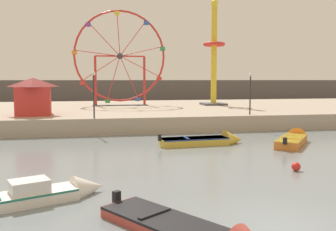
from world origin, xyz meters
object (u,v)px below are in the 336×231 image
object	(u,v)px
drop_tower_yellow_tower	(214,58)
promenade_lamp_near	(94,88)
motorboat_orange_hull	(294,139)
mooring_buoy_orange	(296,167)
ferris_wheel_red_frame	(120,58)
motorboat_white_red_stripe	(41,194)
promenade_lamp_far	(250,87)
carnival_booth_red_striped	(33,96)
motorboat_mustard_yellow	(209,140)

from	to	relation	value
drop_tower_yellow_tower	promenade_lamp_near	distance (m)	19.96
motorboat_orange_hull	mooring_buoy_orange	bearing A→B (deg)	-170.20
ferris_wheel_red_frame	motorboat_white_red_stripe	bearing A→B (deg)	-98.99
motorboat_white_red_stripe	promenade_lamp_far	world-z (taller)	promenade_lamp_far
ferris_wheel_red_frame	promenade_lamp_far	xyz separation A→B (m)	(10.63, -13.90, -3.25)
carnival_booth_red_striped	drop_tower_yellow_tower	bearing A→B (deg)	21.11
carnival_booth_red_striped	promenade_lamp_near	xyz separation A→B (m)	(5.23, -3.90, 0.76)
motorboat_mustard_yellow	promenade_lamp_near	world-z (taller)	promenade_lamp_near
motorboat_white_red_stripe	carnival_booth_red_striped	distance (m)	20.77
carnival_booth_red_striped	mooring_buoy_orange	bearing A→B (deg)	-54.80
drop_tower_yellow_tower	mooring_buoy_orange	size ratio (longest dim) A/B	28.85
motorboat_orange_hull	ferris_wheel_red_frame	bearing A→B (deg)	66.14
promenade_lamp_near	promenade_lamp_far	size ratio (longest dim) A/B	1.01
motorboat_mustard_yellow	carnival_booth_red_striped	world-z (taller)	carnival_booth_red_striped
motorboat_white_red_stripe	motorboat_orange_hull	bearing A→B (deg)	9.39
ferris_wheel_red_frame	carnival_booth_red_striped	size ratio (longest dim) A/B	2.83
promenade_lamp_near	carnival_booth_red_striped	bearing A→B (deg)	143.30
ferris_wheel_red_frame	carnival_booth_red_striped	distance (m)	14.11
carnival_booth_red_striped	mooring_buoy_orange	world-z (taller)	carnival_booth_red_striped
promenade_lamp_far	ferris_wheel_red_frame	bearing A→B (deg)	127.40
carnival_booth_red_striped	promenade_lamp_far	bearing A→B (deg)	-14.40
promenade_lamp_near	mooring_buoy_orange	world-z (taller)	promenade_lamp_near
motorboat_mustard_yellow	motorboat_orange_hull	size ratio (longest dim) A/B	1.13
ferris_wheel_red_frame	promenade_lamp_far	bearing A→B (deg)	-52.60
ferris_wheel_red_frame	promenade_lamp_near	xyz separation A→B (m)	(-3.05, -14.61, -3.22)
carnival_booth_red_striped	promenade_lamp_far	distance (m)	19.19
carnival_booth_red_striped	promenade_lamp_far	size ratio (longest dim) A/B	1.08
motorboat_white_red_stripe	motorboat_orange_hull	xyz separation A→B (m)	(15.78, 9.87, 0.01)
carnival_booth_red_striped	mooring_buoy_orange	size ratio (longest dim) A/B	9.10
ferris_wheel_red_frame	mooring_buoy_orange	size ratio (longest dim) A/B	25.76
ferris_wheel_red_frame	mooring_buoy_orange	xyz separation A→B (m)	(6.73, -28.58, -6.85)
ferris_wheel_red_frame	motorboat_mustard_yellow	bearing A→B (deg)	-76.93
motorboat_orange_hull	promenade_lamp_near	world-z (taller)	promenade_lamp_near
motorboat_mustard_yellow	promenade_lamp_far	xyz separation A→B (m)	(5.86, 6.64, 3.54)
motorboat_orange_hull	ferris_wheel_red_frame	size ratio (longest dim) A/B	0.48
motorboat_white_red_stripe	promenade_lamp_far	distance (m)	23.38
motorboat_orange_hull	promenade_lamp_far	distance (m)	8.05
drop_tower_yellow_tower	carnival_booth_red_striped	distance (m)	22.19
motorboat_mustard_yellow	mooring_buoy_orange	distance (m)	8.28
motorboat_mustard_yellow	drop_tower_yellow_tower	bearing A→B (deg)	67.41
motorboat_orange_hull	ferris_wheel_red_frame	xyz separation A→B (m)	(-10.87, 21.14, 6.77)
motorboat_orange_hull	promenade_lamp_far	xyz separation A→B (m)	(-0.25, 7.24, 3.52)
motorboat_white_red_stripe	ferris_wheel_red_frame	distance (m)	32.12
ferris_wheel_red_frame	drop_tower_yellow_tower	world-z (taller)	drop_tower_yellow_tower
ferris_wheel_red_frame	drop_tower_yellow_tower	bearing A→B (deg)	-5.89
motorboat_white_red_stripe	drop_tower_yellow_tower	size ratio (longest dim) A/B	0.44
carnival_booth_red_striped	promenade_lamp_near	world-z (taller)	promenade_lamp_near
motorboat_orange_hull	carnival_booth_red_striped	bearing A→B (deg)	100.34
drop_tower_yellow_tower	ferris_wheel_red_frame	bearing A→B (deg)	174.11
drop_tower_yellow_tower	promenade_lamp_near	size ratio (longest dim) A/B	3.38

